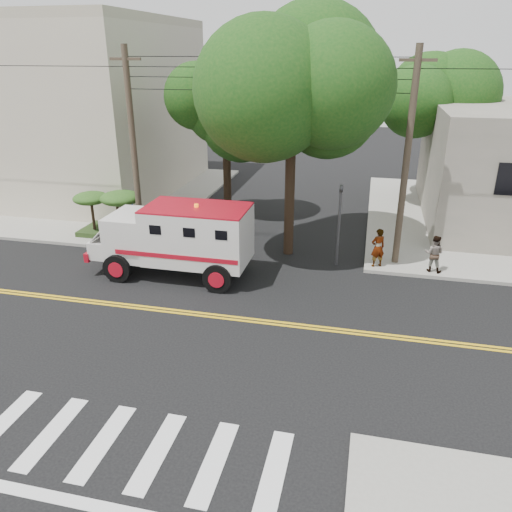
# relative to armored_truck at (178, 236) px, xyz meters

# --- Properties ---
(ground) EXTENTS (100.00, 100.00, 0.00)m
(ground) POSITION_rel_armored_truck_xyz_m (2.51, -3.07, -1.72)
(ground) COLOR black
(ground) RESTS_ON ground
(sidewalk_nw) EXTENTS (17.00, 17.00, 0.15)m
(sidewalk_nw) POSITION_rel_armored_truck_xyz_m (-10.99, 10.43, -1.64)
(sidewalk_nw) COLOR gray
(sidewalk_nw) RESTS_ON ground
(building_left) EXTENTS (16.00, 14.00, 10.00)m
(building_left) POSITION_rel_armored_truck_xyz_m (-12.99, 11.93, 3.43)
(building_left) COLOR #BEB09C
(building_left) RESTS_ON sidewalk_nw
(utility_pole_left) EXTENTS (0.28, 0.28, 9.00)m
(utility_pole_left) POSITION_rel_armored_truck_xyz_m (-3.09, 2.93, 2.78)
(utility_pole_left) COLOR #382D23
(utility_pole_left) RESTS_ON ground
(utility_pole_right) EXTENTS (0.28, 0.28, 9.00)m
(utility_pole_right) POSITION_rel_armored_truck_xyz_m (8.81, 3.13, 2.78)
(utility_pole_right) COLOR #382D23
(utility_pole_right) RESTS_ON ground
(tree_main) EXTENTS (6.08, 5.70, 9.85)m
(tree_main) POSITION_rel_armored_truck_xyz_m (4.45, 3.14, 5.48)
(tree_main) COLOR black
(tree_main) RESTS_ON ground
(tree_left) EXTENTS (4.48, 4.20, 7.70)m
(tree_left) POSITION_rel_armored_truck_xyz_m (-0.16, 8.71, 4.01)
(tree_left) COLOR black
(tree_left) RESTS_ON ground
(tree_right) EXTENTS (4.80, 4.50, 8.20)m
(tree_right) POSITION_rel_armored_truck_xyz_m (11.36, 12.70, 4.38)
(tree_right) COLOR black
(tree_right) RESTS_ON ground
(traffic_signal) EXTENTS (0.15, 0.18, 3.60)m
(traffic_signal) POSITION_rel_armored_truck_xyz_m (6.31, 2.53, 0.51)
(traffic_signal) COLOR #3F3F42
(traffic_signal) RESTS_ON ground
(accessibility_sign) EXTENTS (0.45, 0.10, 2.02)m
(accessibility_sign) POSITION_rel_armored_truck_xyz_m (-3.69, 3.10, -0.35)
(accessibility_sign) COLOR #3F3F42
(accessibility_sign) RESTS_ON ground
(palm_planter) EXTENTS (3.52, 2.63, 2.36)m
(palm_planter) POSITION_rel_armored_truck_xyz_m (-4.92, 3.55, -0.07)
(palm_planter) COLOR #1E3314
(palm_planter) RESTS_ON sidewalk_nw
(armored_truck) EXTENTS (6.65, 2.72, 3.02)m
(armored_truck) POSITION_rel_armored_truck_xyz_m (0.00, 0.00, 0.00)
(armored_truck) COLOR silver
(armored_truck) RESTS_ON ground
(pedestrian_a) EXTENTS (0.74, 0.64, 1.70)m
(pedestrian_a) POSITION_rel_armored_truck_xyz_m (8.01, 2.43, -0.72)
(pedestrian_a) COLOR gray
(pedestrian_a) RESTS_ON sidewalk_ne
(pedestrian_b) EXTENTS (0.89, 0.77, 1.58)m
(pedestrian_b) POSITION_rel_armored_truck_xyz_m (10.30, 2.43, -0.78)
(pedestrian_b) COLOR gray
(pedestrian_b) RESTS_ON sidewalk_ne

